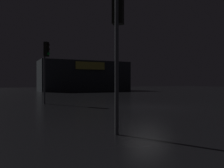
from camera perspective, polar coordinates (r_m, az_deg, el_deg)
ground_plane at (r=14.78m, az=8.39°, el=-5.49°), size 120.00×120.00×0.00m
store_building at (r=42.10m, az=-6.74°, el=1.89°), size 15.53×6.31×5.19m
traffic_signal_main at (r=7.15m, az=1.39°, el=14.13°), size 0.41×0.43×4.28m
traffic_signal_opposite at (r=17.23m, az=-15.73°, el=6.09°), size 0.43×0.41×4.35m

